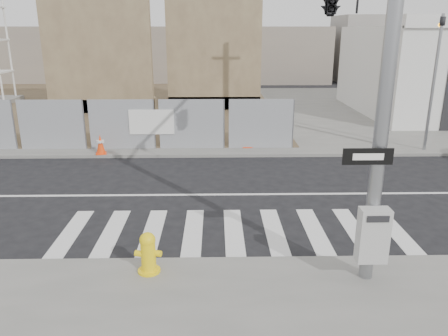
{
  "coord_description": "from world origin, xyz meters",
  "views": [
    {
      "loc": [
        -0.43,
        -12.29,
        4.75
      ],
      "look_at": [
        -0.23,
        -1.75,
        1.4
      ],
      "focal_mm": 35.0,
      "sensor_mm": 36.0,
      "label": 1
    }
  ],
  "objects_px": {
    "fire_hydrant": "(148,253)",
    "traffic_cone_c": "(100,144)",
    "traffic_cone_d": "(247,138)",
    "signal_pole": "(345,28)"
  },
  "relations": [
    {
      "from": "fire_hydrant",
      "to": "traffic_cone_c",
      "type": "xyz_separation_m",
      "value": [
        -3.13,
        8.77,
        -0.05
      ]
    },
    {
      "from": "traffic_cone_c",
      "to": "traffic_cone_d",
      "type": "xyz_separation_m",
      "value": [
        5.78,
        0.94,
        0.0
      ]
    },
    {
      "from": "traffic_cone_c",
      "to": "fire_hydrant",
      "type": "bearing_deg",
      "value": -70.34
    },
    {
      "from": "signal_pole",
      "to": "traffic_cone_c",
      "type": "xyz_separation_m",
      "value": [
        -7.41,
        6.27,
        -4.29
      ]
    },
    {
      "from": "signal_pole",
      "to": "traffic_cone_d",
      "type": "xyz_separation_m",
      "value": [
        -1.63,
        7.2,
        -4.28
      ]
    },
    {
      "from": "signal_pole",
      "to": "fire_hydrant",
      "type": "distance_m",
      "value": 6.52
    },
    {
      "from": "fire_hydrant",
      "to": "signal_pole",
      "type": "bearing_deg",
      "value": 46.54
    },
    {
      "from": "traffic_cone_c",
      "to": "traffic_cone_d",
      "type": "relative_size",
      "value": 0.99
    },
    {
      "from": "traffic_cone_c",
      "to": "traffic_cone_d",
      "type": "height_order",
      "value": "traffic_cone_d"
    },
    {
      "from": "traffic_cone_d",
      "to": "fire_hydrant",
      "type": "bearing_deg",
      "value": -105.28
    }
  ]
}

